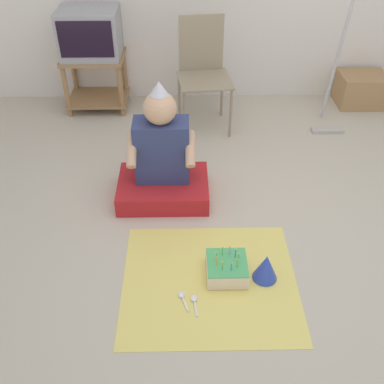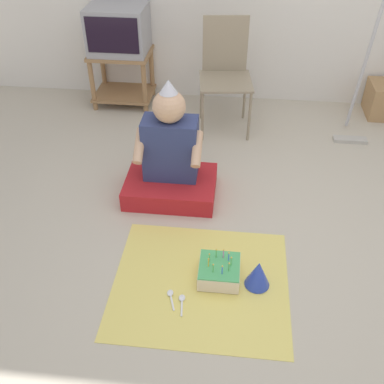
{
  "view_description": "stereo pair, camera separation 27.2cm",
  "coord_description": "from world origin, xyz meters",
  "px_view_note": "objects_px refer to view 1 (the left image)",
  "views": [
    {
      "loc": [
        -0.46,
        -1.99,
        2.03
      ],
      "look_at": [
        -0.42,
        0.15,
        0.35
      ],
      "focal_mm": 42.0,
      "sensor_mm": 36.0,
      "label": 1
    },
    {
      "loc": [
        -0.19,
        -1.98,
        2.03
      ],
      "look_at": [
        -0.42,
        0.15,
        0.35
      ],
      "focal_mm": 42.0,
      "sensor_mm": 36.0,
      "label": 2
    }
  ],
  "objects_px": {
    "dust_mop": "(333,89)",
    "folding_chair": "(203,67)",
    "party_hat_blue": "(265,267)",
    "person_seated": "(162,163)",
    "tv": "(90,33)",
    "birthday_cake": "(227,268)",
    "cardboard_box_stack": "(361,89)"
  },
  "relations": [
    {
      "from": "tv",
      "to": "dust_mop",
      "type": "height_order",
      "value": "dust_mop"
    },
    {
      "from": "birthday_cake",
      "to": "cardboard_box_stack",
      "type": "bearing_deg",
      "value": 56.3
    },
    {
      "from": "folding_chair",
      "to": "cardboard_box_stack",
      "type": "relative_size",
      "value": 2.15
    },
    {
      "from": "folding_chair",
      "to": "party_hat_blue",
      "type": "bearing_deg",
      "value": -80.96
    },
    {
      "from": "folding_chair",
      "to": "party_hat_blue",
      "type": "xyz_separation_m",
      "value": [
        0.3,
        -1.87,
        -0.43
      ]
    },
    {
      "from": "cardboard_box_stack",
      "to": "dust_mop",
      "type": "height_order",
      "value": "dust_mop"
    },
    {
      "from": "person_seated",
      "to": "tv",
      "type": "bearing_deg",
      "value": 115.53
    },
    {
      "from": "birthday_cake",
      "to": "dust_mop",
      "type": "bearing_deg",
      "value": 59.22
    },
    {
      "from": "tv",
      "to": "birthday_cake",
      "type": "bearing_deg",
      "value": -63.98
    },
    {
      "from": "person_seated",
      "to": "folding_chair",
      "type": "bearing_deg",
      "value": 73.4
    },
    {
      "from": "tv",
      "to": "person_seated",
      "type": "bearing_deg",
      "value": -64.47
    },
    {
      "from": "person_seated",
      "to": "cardboard_box_stack",
      "type": "bearing_deg",
      "value": 37.16
    },
    {
      "from": "party_hat_blue",
      "to": "cardboard_box_stack",
      "type": "bearing_deg",
      "value": 60.77
    },
    {
      "from": "dust_mop",
      "to": "folding_chair",
      "type": "bearing_deg",
      "value": 173.43
    },
    {
      "from": "dust_mop",
      "to": "tv",
      "type": "bearing_deg",
      "value": 167.68
    },
    {
      "from": "tv",
      "to": "party_hat_blue",
      "type": "distance_m",
      "value": 2.62
    },
    {
      "from": "person_seated",
      "to": "party_hat_blue",
      "type": "relative_size",
      "value": 4.94
    },
    {
      "from": "birthday_cake",
      "to": "party_hat_blue",
      "type": "xyz_separation_m",
      "value": [
        0.22,
        -0.03,
        0.04
      ]
    },
    {
      "from": "cardboard_box_stack",
      "to": "birthday_cake",
      "type": "height_order",
      "value": "cardboard_box_stack"
    },
    {
      "from": "folding_chair",
      "to": "party_hat_blue",
      "type": "height_order",
      "value": "folding_chair"
    },
    {
      "from": "person_seated",
      "to": "birthday_cake",
      "type": "bearing_deg",
      "value": -63.11
    },
    {
      "from": "dust_mop",
      "to": "party_hat_blue",
      "type": "relative_size",
      "value": 7.24
    },
    {
      "from": "tv",
      "to": "dust_mop",
      "type": "xyz_separation_m",
      "value": [
        2.08,
        -0.45,
        -0.33
      ]
    },
    {
      "from": "person_seated",
      "to": "birthday_cake",
      "type": "xyz_separation_m",
      "value": [
        0.4,
        -0.78,
        -0.21
      ]
    },
    {
      "from": "cardboard_box_stack",
      "to": "birthday_cake",
      "type": "distance_m",
      "value": 2.63
    },
    {
      "from": "cardboard_box_stack",
      "to": "party_hat_blue",
      "type": "relative_size",
      "value": 2.45
    },
    {
      "from": "tv",
      "to": "cardboard_box_stack",
      "type": "xyz_separation_m",
      "value": [
        2.52,
        0.01,
        -0.56
      ]
    },
    {
      "from": "person_seated",
      "to": "party_hat_blue",
      "type": "distance_m",
      "value": 1.03
    },
    {
      "from": "person_seated",
      "to": "birthday_cake",
      "type": "distance_m",
      "value": 0.9
    },
    {
      "from": "folding_chair",
      "to": "dust_mop",
      "type": "bearing_deg",
      "value": -6.57
    },
    {
      "from": "tv",
      "to": "birthday_cake",
      "type": "relative_size",
      "value": 2.17
    },
    {
      "from": "folding_chair",
      "to": "cardboard_box_stack",
      "type": "xyz_separation_m",
      "value": [
        1.54,
        0.34,
        -0.38
      ]
    }
  ]
}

